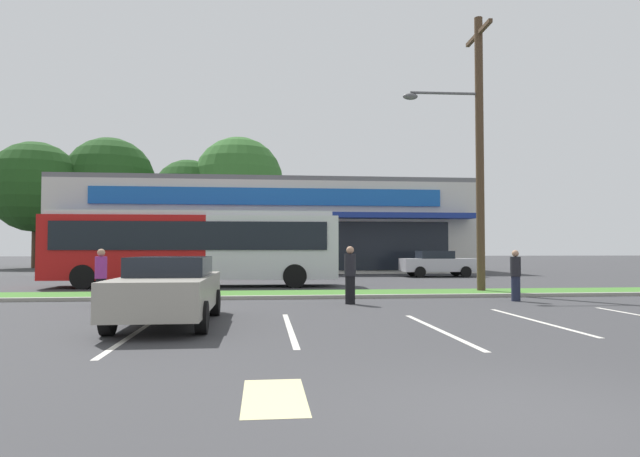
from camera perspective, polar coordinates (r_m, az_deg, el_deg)
The scene contains 22 objects.
ground_plane at distance 5.99m, azimuth 21.24°, elevation -17.92°, with size 240.00×240.00×0.00m, color #38383A.
grass_median at distance 19.37m, azimuth 1.79°, elevation -6.82°, with size 56.00×2.20×0.12m, color #427A2D.
curb_lip at distance 18.17m, azimuth 2.31°, elevation -7.13°, with size 56.00×0.24×0.12m, color #99968C.
parking_stripe_0 at distance 11.18m, azimuth -18.97°, elevation -10.45°, with size 0.12×4.80×0.01m, color silver.
parking_stripe_1 at distance 11.45m, azimuth -3.18°, elevation -10.36°, with size 0.12×4.80×0.01m, color silver.
parking_stripe_2 at distance 11.47m, azimuth 12.33°, elevation -10.30°, with size 0.12×4.80×0.01m, color silver.
parking_stripe_3 at distance 13.50m, azimuth 21.67°, elevation -8.95°, with size 0.12×4.80×0.01m, color silver.
lot_arrow at distance 6.35m, azimuth -4.80°, elevation -17.08°, with size 0.70×1.60×0.01m, color beige.
storefront_building at distance 41.74m, azimuth -5.39°, elevation 0.02°, with size 28.14×14.50×6.41m.
tree_far_left at distance 53.49m, azimuth -27.55°, elevation 3.86°, with size 7.82×7.82×10.92m.
tree_left at distance 54.01m, azimuth -21.10°, elevation 4.51°, with size 8.21×8.21×11.87m.
tree_mid_left at distance 51.10m, azimuth -13.62°, elevation 3.48°, with size 6.26×6.26×9.73m.
tree_mid at distance 50.85m, azimuth -8.50°, elevation 4.85°, with size 8.15×8.15×11.89m.
utility_pole at distance 21.26m, azimuth 15.96°, elevation 8.38°, with size 3.03×2.40×10.28m.
city_bus at distance 24.39m, azimuth -12.91°, elevation -1.79°, with size 12.40×2.84×3.25m.
bus_stop_bench at distance 17.51m, azimuth -15.21°, elevation -5.79°, with size 1.60×0.45×0.95m.
car_1 at distance 32.89m, azimuth 12.17°, elevation -3.58°, with size 4.35×1.86×1.52m.
car_2 at distance 30.71m, azimuth -5.58°, elevation -3.81°, with size 4.64×2.01×1.42m.
car_4 at distance 12.46m, azimuth -15.47°, elevation -6.08°, with size 1.97×4.74×1.46m.
pedestrian_near_bench at distance 18.29m, azimuth 19.73°, elevation -4.63°, with size 0.32×0.32×1.61m.
pedestrian_by_pole at distance 16.35m, azimuth 3.16°, elevation -4.86°, with size 0.35×0.35×1.72m.
pedestrian_mid at distance 16.86m, azimuth -21.89°, elevation -4.76°, with size 0.33×0.33×1.64m.
Camera 1 is at (-2.61, -5.13, 1.64)m, focal length 30.68 mm.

